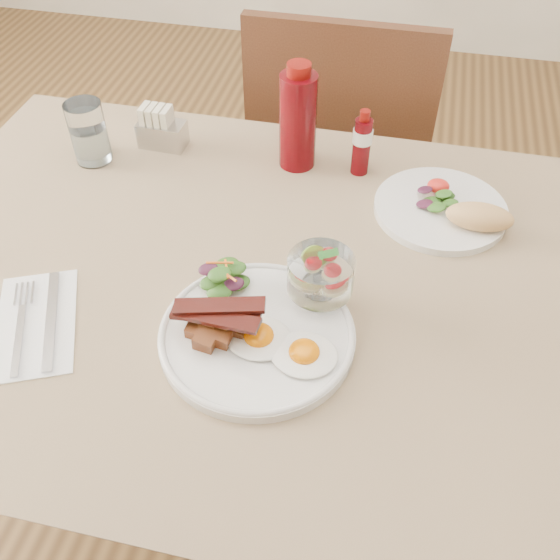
{
  "coord_description": "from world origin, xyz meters",
  "views": [
    {
      "loc": [
        0.14,
        -0.67,
        1.45
      ],
      "look_at": [
        0.01,
        -0.07,
        0.82
      ],
      "focal_mm": 40.0,
      "sensor_mm": 36.0,
      "label": 1
    }
  ],
  "objects_px": {
    "table": "(285,316)",
    "main_plate": "(257,336)",
    "chair_far": "(340,161)",
    "hot_sauce_bottle": "(362,143)",
    "second_plate": "(450,210)",
    "sugar_caddy": "(161,130)",
    "fruit_cup": "(321,274)",
    "water_glass": "(89,136)",
    "ketchup_bottle": "(298,120)"
  },
  "relations": [
    {
      "from": "table",
      "to": "main_plate",
      "type": "height_order",
      "value": "main_plate"
    },
    {
      "from": "chair_far",
      "to": "hot_sauce_bottle",
      "type": "xyz_separation_m",
      "value": [
        0.08,
        -0.35,
        0.29
      ]
    },
    {
      "from": "chair_far",
      "to": "second_plate",
      "type": "height_order",
      "value": "chair_far"
    },
    {
      "from": "chair_far",
      "to": "sugar_caddy",
      "type": "distance_m",
      "value": 0.54
    },
    {
      "from": "main_plate",
      "to": "second_plate",
      "type": "bearing_deg",
      "value": 52.68
    },
    {
      "from": "chair_far",
      "to": "second_plate",
      "type": "xyz_separation_m",
      "value": [
        0.24,
        -0.45,
        0.24
      ]
    },
    {
      "from": "fruit_cup",
      "to": "water_glass",
      "type": "bearing_deg",
      "value": 149.81
    },
    {
      "from": "table",
      "to": "water_glass",
      "type": "relative_size",
      "value": 11.25
    },
    {
      "from": "main_plate",
      "to": "fruit_cup",
      "type": "distance_m",
      "value": 0.13
    },
    {
      "from": "second_plate",
      "to": "hot_sauce_bottle",
      "type": "bearing_deg",
      "value": 149.74
    },
    {
      "from": "chair_far",
      "to": "hot_sauce_bottle",
      "type": "bearing_deg",
      "value": -77.95
    },
    {
      "from": "sugar_caddy",
      "to": "water_glass",
      "type": "relative_size",
      "value": 0.78
    },
    {
      "from": "chair_far",
      "to": "water_glass",
      "type": "height_order",
      "value": "chair_far"
    },
    {
      "from": "ketchup_bottle",
      "to": "sugar_caddy",
      "type": "relative_size",
      "value": 2.18
    },
    {
      "from": "water_glass",
      "to": "ketchup_bottle",
      "type": "bearing_deg",
      "value": 10.68
    },
    {
      "from": "ketchup_bottle",
      "to": "sugar_caddy",
      "type": "bearing_deg",
      "value": 179.53
    },
    {
      "from": "water_glass",
      "to": "sugar_caddy",
      "type": "bearing_deg",
      "value": 33.76
    },
    {
      "from": "table",
      "to": "fruit_cup",
      "type": "distance_m",
      "value": 0.18
    },
    {
      "from": "table",
      "to": "main_plate",
      "type": "distance_m",
      "value": 0.16
    },
    {
      "from": "main_plate",
      "to": "ketchup_bottle",
      "type": "bearing_deg",
      "value": 94.11
    },
    {
      "from": "table",
      "to": "sugar_caddy",
      "type": "xyz_separation_m",
      "value": [
        -0.32,
        0.31,
        0.12
      ]
    },
    {
      "from": "main_plate",
      "to": "second_plate",
      "type": "xyz_separation_m",
      "value": [
        0.26,
        0.34,
        0.01
      ]
    },
    {
      "from": "fruit_cup",
      "to": "table",
      "type": "bearing_deg",
      "value": 143.14
    },
    {
      "from": "chair_far",
      "to": "ketchup_bottle",
      "type": "distance_m",
      "value": 0.48
    },
    {
      "from": "chair_far",
      "to": "water_glass",
      "type": "distance_m",
      "value": 0.66
    },
    {
      "from": "ketchup_bottle",
      "to": "hot_sauce_bottle",
      "type": "xyz_separation_m",
      "value": [
        0.12,
        -0.0,
        -0.03
      ]
    },
    {
      "from": "hot_sauce_bottle",
      "to": "sugar_caddy",
      "type": "relative_size",
      "value": 1.39
    },
    {
      "from": "chair_far",
      "to": "fruit_cup",
      "type": "relative_size",
      "value": 9.54
    },
    {
      "from": "ketchup_bottle",
      "to": "water_glass",
      "type": "height_order",
      "value": "ketchup_bottle"
    },
    {
      "from": "chair_far",
      "to": "hot_sauce_bottle",
      "type": "height_order",
      "value": "chair_far"
    },
    {
      "from": "sugar_caddy",
      "to": "water_glass",
      "type": "distance_m",
      "value": 0.14
    },
    {
      "from": "fruit_cup",
      "to": "sugar_caddy",
      "type": "xyz_separation_m",
      "value": [
        -0.38,
        0.36,
        -0.04
      ]
    },
    {
      "from": "table",
      "to": "second_plate",
      "type": "xyz_separation_m",
      "value": [
        0.24,
        0.21,
        0.1
      ]
    },
    {
      "from": "table",
      "to": "ketchup_bottle",
      "type": "relative_size",
      "value": 6.6
    },
    {
      "from": "second_plate",
      "to": "hot_sauce_bottle",
      "type": "relative_size",
      "value": 1.84
    },
    {
      "from": "water_glass",
      "to": "table",
      "type": "bearing_deg",
      "value": -29.14
    },
    {
      "from": "main_plate",
      "to": "table",
      "type": "bearing_deg",
      "value": 84.19
    },
    {
      "from": "fruit_cup",
      "to": "second_plate",
      "type": "height_order",
      "value": "fruit_cup"
    },
    {
      "from": "second_plate",
      "to": "sugar_caddy",
      "type": "bearing_deg",
      "value": 169.7
    },
    {
      "from": "table",
      "to": "chair_far",
      "type": "xyz_separation_m",
      "value": [
        0.0,
        0.66,
        -0.14
      ]
    },
    {
      "from": "chair_far",
      "to": "main_plate",
      "type": "distance_m",
      "value": 0.82
    },
    {
      "from": "second_plate",
      "to": "ketchup_bottle",
      "type": "bearing_deg",
      "value": 160.95
    },
    {
      "from": "main_plate",
      "to": "ketchup_bottle",
      "type": "height_order",
      "value": "ketchup_bottle"
    },
    {
      "from": "chair_far",
      "to": "main_plate",
      "type": "height_order",
      "value": "chair_far"
    },
    {
      "from": "ketchup_bottle",
      "to": "water_glass",
      "type": "xyz_separation_m",
      "value": [
        -0.38,
        -0.07,
        -0.04
      ]
    },
    {
      "from": "hot_sauce_bottle",
      "to": "water_glass",
      "type": "distance_m",
      "value": 0.51
    },
    {
      "from": "ketchup_bottle",
      "to": "water_glass",
      "type": "bearing_deg",
      "value": -169.32
    },
    {
      "from": "fruit_cup",
      "to": "second_plate",
      "type": "relative_size",
      "value": 0.41
    },
    {
      "from": "chair_far",
      "to": "fruit_cup",
      "type": "xyz_separation_m",
      "value": [
        0.06,
        -0.71,
        0.3
      ]
    },
    {
      "from": "fruit_cup",
      "to": "ketchup_bottle",
      "type": "bearing_deg",
      "value": 106.56
    }
  ]
}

